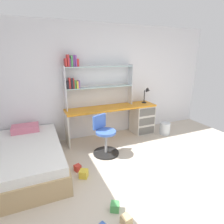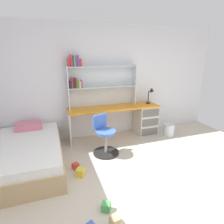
{
  "view_description": "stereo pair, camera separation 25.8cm",
  "coord_description": "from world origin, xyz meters",
  "px_view_note": "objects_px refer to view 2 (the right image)",
  "views": [
    {
      "loc": [
        -1.52,
        -1.33,
        1.89
      ],
      "look_at": [
        -0.2,
        1.73,
        0.88
      ],
      "focal_mm": 29.48,
      "sensor_mm": 36.0,
      "label": 1
    },
    {
      "loc": [
        -1.28,
        -1.43,
        1.89
      ],
      "look_at": [
        -0.2,
        1.73,
        0.88
      ],
      "focal_mm": 29.48,
      "sensor_mm": 36.0,
      "label": 2
    }
  ],
  "objects_px": {
    "bookshelf_hutch": "(92,77)",
    "toy_block_yellow_1": "(80,172)",
    "desk_lamp": "(152,93)",
    "desk": "(137,118)",
    "bed_platform": "(28,154)",
    "waste_bin": "(169,130)",
    "toy_block_red_3": "(76,166)",
    "swivel_chair": "(105,139)",
    "toy_block_natural_2": "(115,221)",
    "toy_block_green_4": "(106,207)"
  },
  "relations": [
    {
      "from": "waste_bin",
      "to": "toy_block_natural_2",
      "type": "distance_m",
      "value": 2.88
    },
    {
      "from": "swivel_chair",
      "to": "toy_block_red_3",
      "type": "height_order",
      "value": "swivel_chair"
    },
    {
      "from": "swivel_chair",
      "to": "waste_bin",
      "type": "height_order",
      "value": "swivel_chair"
    },
    {
      "from": "swivel_chair",
      "to": "toy_block_yellow_1",
      "type": "bearing_deg",
      "value": -135.2
    },
    {
      "from": "waste_bin",
      "to": "toy_block_red_3",
      "type": "height_order",
      "value": "waste_bin"
    },
    {
      "from": "waste_bin",
      "to": "toy_block_green_4",
      "type": "xyz_separation_m",
      "value": [
        -2.15,
        -1.72,
        -0.09
      ]
    },
    {
      "from": "bookshelf_hutch",
      "to": "toy_block_natural_2",
      "type": "distance_m",
      "value": 2.83
    },
    {
      "from": "toy_block_yellow_1",
      "to": "toy_block_green_4",
      "type": "distance_m",
      "value": 0.84
    },
    {
      "from": "bed_platform",
      "to": "toy_block_natural_2",
      "type": "height_order",
      "value": "bed_platform"
    },
    {
      "from": "desk",
      "to": "waste_bin",
      "type": "height_order",
      "value": "desk"
    },
    {
      "from": "bookshelf_hutch",
      "to": "toy_block_yellow_1",
      "type": "relative_size",
      "value": 12.3
    },
    {
      "from": "waste_bin",
      "to": "desk_lamp",
      "type": "bearing_deg",
      "value": 132.98
    },
    {
      "from": "swivel_chair",
      "to": "toy_block_green_4",
      "type": "distance_m",
      "value": 1.49
    },
    {
      "from": "bookshelf_hutch",
      "to": "toy_block_yellow_1",
      "type": "bearing_deg",
      "value": -111.85
    },
    {
      "from": "toy_block_natural_2",
      "to": "toy_block_green_4",
      "type": "xyz_separation_m",
      "value": [
        -0.04,
        0.23,
        0.0
      ]
    },
    {
      "from": "desk",
      "to": "toy_block_natural_2",
      "type": "xyz_separation_m",
      "value": [
        -1.39,
        -2.3,
        -0.38
      ]
    },
    {
      "from": "bookshelf_hutch",
      "to": "desk_lamp",
      "type": "height_order",
      "value": "bookshelf_hutch"
    },
    {
      "from": "toy_block_natural_2",
      "to": "toy_block_red_3",
      "type": "bearing_deg",
      "value": 102.52
    },
    {
      "from": "toy_block_yellow_1",
      "to": "bookshelf_hutch",
      "type": "bearing_deg",
      "value": 68.15
    },
    {
      "from": "bed_platform",
      "to": "toy_block_green_4",
      "type": "bearing_deg",
      "value": -53.89
    },
    {
      "from": "desk_lamp",
      "to": "toy_block_green_4",
      "type": "xyz_separation_m",
      "value": [
        -1.81,
        -2.08,
        -0.96
      ]
    },
    {
      "from": "bed_platform",
      "to": "toy_block_yellow_1",
      "type": "height_order",
      "value": "bed_platform"
    },
    {
      "from": "bed_platform",
      "to": "toy_block_red_3",
      "type": "height_order",
      "value": "bed_platform"
    },
    {
      "from": "desk",
      "to": "bed_platform",
      "type": "xyz_separation_m",
      "value": [
        -2.45,
        -0.67,
        -0.2
      ]
    },
    {
      "from": "toy_block_yellow_1",
      "to": "waste_bin",
      "type": "bearing_deg",
      "value": 21.18
    },
    {
      "from": "toy_block_green_4",
      "to": "swivel_chair",
      "type": "bearing_deg",
      "value": 73.89
    },
    {
      "from": "swivel_chair",
      "to": "bed_platform",
      "type": "height_order",
      "value": "swivel_chair"
    },
    {
      "from": "waste_bin",
      "to": "toy_block_yellow_1",
      "type": "bearing_deg",
      "value": -158.82
    },
    {
      "from": "bed_platform",
      "to": "toy_block_natural_2",
      "type": "distance_m",
      "value": 1.96
    },
    {
      "from": "bookshelf_hutch",
      "to": "desk",
      "type": "bearing_deg",
      "value": -7.25
    },
    {
      "from": "swivel_chair",
      "to": "toy_block_natural_2",
      "type": "distance_m",
      "value": 1.7
    },
    {
      "from": "toy_block_natural_2",
      "to": "toy_block_green_4",
      "type": "bearing_deg",
      "value": 99.81
    },
    {
      "from": "desk",
      "to": "swivel_chair",
      "type": "distance_m",
      "value": 1.23
    },
    {
      "from": "bed_platform",
      "to": "toy_block_natural_2",
      "type": "bearing_deg",
      "value": -56.97
    },
    {
      "from": "toy_block_red_3",
      "to": "toy_block_natural_2",
      "type": "bearing_deg",
      "value": -77.48
    },
    {
      "from": "toy_block_yellow_1",
      "to": "toy_block_red_3",
      "type": "distance_m",
      "value": 0.23
    },
    {
      "from": "toy_block_yellow_1",
      "to": "desk_lamp",
      "type": "bearing_deg",
      "value": 32.38
    },
    {
      "from": "bookshelf_hutch",
      "to": "waste_bin",
      "type": "xyz_separation_m",
      "value": [
        1.78,
        -0.48,
        -1.3
      ]
    },
    {
      "from": "bookshelf_hutch",
      "to": "swivel_chair",
      "type": "xyz_separation_m",
      "value": [
        0.04,
        -0.8,
        -1.14
      ]
    },
    {
      "from": "desk",
      "to": "toy_block_green_4",
      "type": "distance_m",
      "value": 2.54
    },
    {
      "from": "swivel_chair",
      "to": "toy_block_green_4",
      "type": "relative_size",
      "value": 7.17
    },
    {
      "from": "waste_bin",
      "to": "toy_block_natural_2",
      "type": "bearing_deg",
      "value": -137.2
    },
    {
      "from": "bookshelf_hutch",
      "to": "toy_block_red_3",
      "type": "height_order",
      "value": "bookshelf_hutch"
    },
    {
      "from": "desk",
      "to": "bed_platform",
      "type": "height_order",
      "value": "desk"
    },
    {
      "from": "desk",
      "to": "toy_block_red_3",
      "type": "bearing_deg",
      "value": -148.29
    },
    {
      "from": "waste_bin",
      "to": "toy_block_red_3",
      "type": "bearing_deg",
      "value": -164.03
    },
    {
      "from": "swivel_chair",
      "to": "waste_bin",
      "type": "relative_size",
      "value": 2.72
    },
    {
      "from": "waste_bin",
      "to": "swivel_chair",
      "type": "bearing_deg",
      "value": -169.82
    },
    {
      "from": "toy_block_natural_2",
      "to": "bed_platform",
      "type": "bearing_deg",
      "value": 123.03
    },
    {
      "from": "bookshelf_hutch",
      "to": "waste_bin",
      "type": "distance_m",
      "value": 2.26
    }
  ]
}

